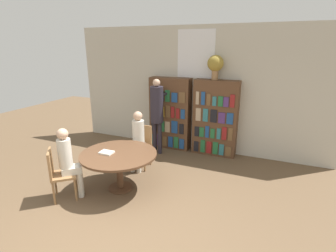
% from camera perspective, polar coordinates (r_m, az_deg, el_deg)
% --- Properties ---
extents(ground_plane, '(16.00, 16.00, 0.00)m').
position_cam_1_polar(ground_plane, '(4.02, -12.01, -22.62)').
color(ground_plane, brown).
extents(wall_back, '(6.40, 0.07, 3.00)m').
position_cam_1_polar(wall_back, '(6.48, 5.93, 7.85)').
color(wall_back, beige).
rests_on(wall_back, ground_plane).
extents(bookshelf_left, '(1.03, 0.34, 1.79)m').
position_cam_1_polar(bookshelf_left, '(6.62, 0.50, 2.71)').
color(bookshelf_left, brown).
rests_on(bookshelf_left, ground_plane).
extents(bookshelf_right, '(1.03, 0.34, 1.79)m').
position_cam_1_polar(bookshelf_right, '(6.28, 10.23, 1.64)').
color(bookshelf_right, brown).
rests_on(bookshelf_right, ground_plane).
extents(flower_vase, '(0.36, 0.36, 0.55)m').
position_cam_1_polar(flower_vase, '(6.09, 10.29, 13.07)').
color(flower_vase, '#997047').
rests_on(flower_vase, bookshelf_right).
extents(reading_table, '(1.37, 1.37, 0.71)m').
position_cam_1_polar(reading_table, '(4.81, -10.66, -6.91)').
color(reading_table, brown).
rests_on(reading_table, ground_plane).
extents(chair_near_camera, '(0.56, 0.56, 0.90)m').
position_cam_1_polar(chair_near_camera, '(4.85, -22.77, -9.17)').
color(chair_near_camera, olive).
rests_on(chair_near_camera, ground_plane).
extents(chair_left_side, '(0.44, 0.44, 0.90)m').
position_cam_1_polar(chair_left_side, '(5.69, -5.81, -3.91)').
color(chair_left_side, olive).
rests_on(chair_left_side, ground_plane).
extents(seated_reader_left, '(0.28, 0.38, 1.26)m').
position_cam_1_polar(seated_reader_left, '(5.47, -6.63, -2.50)').
color(seated_reader_left, beige).
rests_on(seated_reader_left, ground_plane).
extents(seated_reader_right, '(0.39, 0.38, 1.26)m').
position_cam_1_polar(seated_reader_right, '(4.75, -20.79, -6.85)').
color(seated_reader_right, beige).
rests_on(seated_reader_right, ground_plane).
extents(librarian_standing, '(0.30, 0.57, 1.81)m').
position_cam_1_polar(librarian_standing, '(6.17, -2.43, 3.76)').
color(librarian_standing, '#28232D').
rests_on(librarian_standing, ground_plane).
extents(open_book_on_table, '(0.24, 0.18, 0.03)m').
position_cam_1_polar(open_book_on_table, '(4.80, -13.23, -5.63)').
color(open_book_on_table, silver).
rests_on(open_book_on_table, reading_table).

